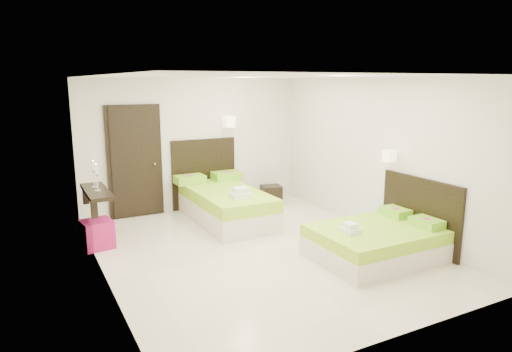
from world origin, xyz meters
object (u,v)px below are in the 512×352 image
bed_single (224,202)px  bed_double (380,240)px  ottoman (97,234)px  nightstand (271,194)px

bed_single → bed_double: bed_single is taller
bed_single → bed_double: size_ratio=1.26×
bed_double → ottoman: size_ratio=4.07×
bed_double → ottoman: 4.28m
nightstand → ottoman: (-3.72, -1.11, 0.04)m
bed_single → ottoman: (-2.34, -0.43, -0.12)m
bed_single → ottoman: bearing=-169.5°
nightstand → ottoman: bearing=-150.7°
bed_single → nightstand: (1.39, 0.68, -0.16)m
nightstand → bed_double: bearing=-79.5°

